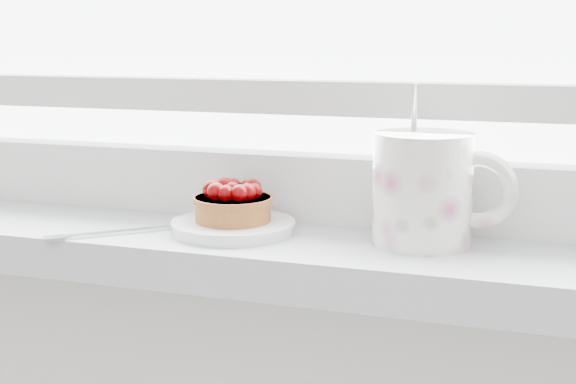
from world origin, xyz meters
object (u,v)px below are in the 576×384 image
at_px(saucer, 233,227).
at_px(fork, 140,230).
at_px(floral_mug, 426,187).
at_px(raspberry_tart, 233,203).

relative_size(saucer, fork, 0.82).
bearing_deg(floral_mug, saucer, -174.72).
height_order(saucer, raspberry_tart, raspberry_tart).
height_order(floral_mug, fork, floral_mug).
bearing_deg(floral_mug, fork, -170.73).
bearing_deg(fork, floral_mug, 9.27).
bearing_deg(fork, raspberry_tart, 17.27).
bearing_deg(raspberry_tart, fork, -162.73).
distance_m(floral_mug, fork, 0.29).
xyz_separation_m(saucer, fork, (-0.09, -0.03, -0.00)).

